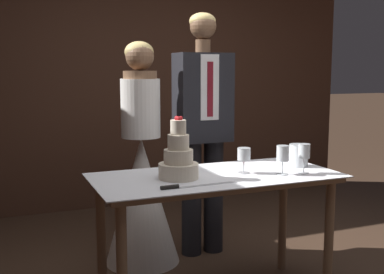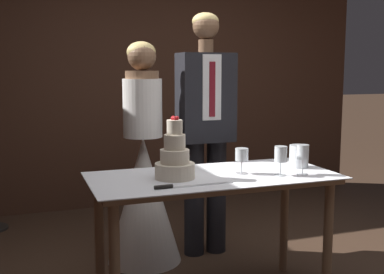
% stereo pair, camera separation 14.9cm
% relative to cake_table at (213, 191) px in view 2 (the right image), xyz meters
% --- Properties ---
extents(wall_back, '(4.76, 0.12, 2.61)m').
position_rel_cake_table_xyz_m(wall_back, '(0.22, 2.32, 0.62)').
color(wall_back, '#472B1E').
rests_on(wall_back, ground_plane).
extents(cake_table, '(1.46, 0.69, 0.79)m').
position_rel_cake_table_xyz_m(cake_table, '(0.00, 0.00, 0.00)').
color(cake_table, '#8E6B4C').
rests_on(cake_table, ground_plane).
extents(tiered_cake, '(0.23, 0.23, 0.36)m').
position_rel_cake_table_xyz_m(tiered_cake, '(-0.24, -0.00, 0.21)').
color(tiered_cake, beige).
rests_on(tiered_cake, cake_table).
extents(cake_knife, '(0.45, 0.04, 0.02)m').
position_rel_cake_table_xyz_m(cake_knife, '(-0.28, -0.22, 0.11)').
color(cake_knife, silver).
rests_on(cake_knife, cake_table).
extents(wine_glass_near, '(0.08, 0.08, 0.15)m').
position_rel_cake_table_xyz_m(wine_glass_near, '(0.18, -0.02, 0.21)').
color(wine_glass_near, silver).
rests_on(wine_glass_near, cake_table).
extents(wine_glass_middle, '(0.07, 0.07, 0.17)m').
position_rel_cake_table_xyz_m(wine_glass_middle, '(0.37, -0.14, 0.22)').
color(wine_glass_middle, silver).
rests_on(wine_glass_middle, cake_table).
extents(wine_glass_far, '(0.07, 0.07, 0.18)m').
position_rel_cake_table_xyz_m(wine_glass_far, '(0.51, -0.16, 0.23)').
color(wine_glass_far, silver).
rests_on(wine_glass_far, cake_table).
extents(hurricane_candle, '(0.12, 0.12, 0.14)m').
position_rel_cake_table_xyz_m(hurricane_candle, '(0.60, 0.03, 0.17)').
color(hurricane_candle, silver).
rests_on(hurricane_candle, cake_table).
extents(bride, '(0.54, 0.54, 1.60)m').
position_rel_cake_table_xyz_m(bride, '(-0.24, 0.75, -0.10)').
color(bride, white).
rests_on(bride, ground_plane).
extents(groom, '(0.41, 0.25, 1.82)m').
position_rel_cake_table_xyz_m(groom, '(0.24, 0.75, 0.32)').
color(groom, black).
rests_on(groom, ground_plane).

